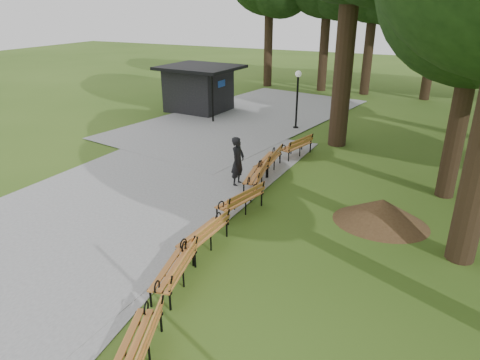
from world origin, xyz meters
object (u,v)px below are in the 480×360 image
at_px(bench_6, 269,160).
at_px(bench_2, 174,269).
at_px(bench_1, 136,343).
at_px(bench_3, 204,234).
at_px(kiosk, 198,88).
at_px(lamp_post, 298,87).
at_px(bench_5, 256,175).
at_px(dirt_mound, 382,211).
at_px(person, 238,161).
at_px(bench_4, 240,200).
at_px(bench_7, 296,146).

bearing_deg(bench_6, bench_2, 1.45).
distance_m(bench_1, bench_3, 4.03).
distance_m(kiosk, lamp_post, 6.71).
distance_m(kiosk, bench_1, 19.66).
xyz_separation_m(lamp_post, bench_2, (1.84, -13.92, -1.69)).
xyz_separation_m(kiosk, bench_2, (8.38, -15.21, -0.89)).
distance_m(bench_2, bench_5, 6.13).
relative_size(dirt_mound, bench_6, 1.23).
height_order(person, bench_1, person).
height_order(person, bench_5, person).
relative_size(bench_5, bench_6, 1.00).
bearing_deg(bench_3, dirt_mound, 134.28).
relative_size(bench_4, bench_6, 1.00).
relative_size(bench_6, bench_7, 1.00).
relative_size(person, bench_6, 0.93).
xyz_separation_m(bench_3, bench_4, (-0.04, 2.29, 0.00)).
xyz_separation_m(lamp_post, bench_7, (1.38, -4.09, -1.69)).
xyz_separation_m(bench_5, bench_6, (-0.19, 1.69, 0.00)).
bearing_deg(bench_6, kiosk, -139.35).
relative_size(person, bench_4, 0.93).
distance_m(dirt_mound, bench_7, 6.27).
bearing_deg(bench_7, dirt_mound, 57.57).
distance_m(person, bench_5, 0.79).
bearing_deg(bench_5, bench_2, -4.77).
relative_size(dirt_mound, bench_4, 1.23).
bearing_deg(bench_3, bench_2, 10.31).
distance_m(bench_1, bench_7, 12.10).
xyz_separation_m(kiosk, bench_5, (7.72, -9.12, -0.89)).
height_order(kiosk, bench_1, kiosk).
distance_m(lamp_post, bench_7, 4.64).
xyz_separation_m(lamp_post, bench_3, (1.62, -12.21, -1.69)).
xyz_separation_m(person, lamp_post, (-0.55, 7.95, 1.25)).
bearing_deg(bench_7, bench_5, 12.17).
xyz_separation_m(person, bench_7, (0.84, 3.86, -0.45)).
bearing_deg(bench_7, bench_6, 4.46).
xyz_separation_m(lamp_post, bench_5, (1.19, -7.82, -1.69)).
relative_size(kiosk, bench_7, 2.24).
height_order(bench_1, bench_5, same).
xyz_separation_m(person, bench_5, (0.64, 0.12, -0.45)).
xyz_separation_m(bench_2, bench_5, (-0.65, 6.09, 0.00)).
distance_m(bench_4, bench_5, 2.13).
distance_m(bench_2, bench_3, 1.73).
relative_size(kiosk, bench_4, 2.24).
height_order(bench_1, bench_7, same).
height_order(kiosk, bench_6, kiosk).
height_order(bench_1, bench_3, same).
bearing_deg(bench_5, bench_1, -1.76).
bearing_deg(lamp_post, bench_1, -81.13).
xyz_separation_m(kiosk, bench_3, (8.16, -13.50, -0.89)).
bearing_deg(bench_6, dirt_mound, 56.01).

